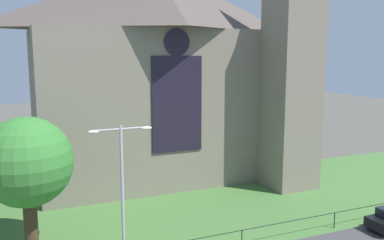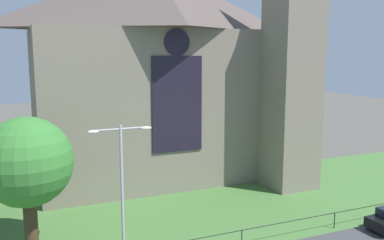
{
  "view_description": "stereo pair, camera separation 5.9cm",
  "coord_description": "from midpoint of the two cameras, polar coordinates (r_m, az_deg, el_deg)",
  "views": [
    {
      "loc": [
        -10.69,
        -18.6,
        11.86
      ],
      "look_at": [
        0.67,
        8.0,
        7.26
      ],
      "focal_mm": 38.94,
      "sensor_mm": 36.0,
      "label": 1
    },
    {
      "loc": [
        -10.64,
        -18.63,
        11.86
      ],
      "look_at": [
        0.67,
        8.0,
        7.26
      ],
      "focal_mm": 38.94,
      "sensor_mm": 36.0,
      "label": 2
    }
  ],
  "objects": [
    {
      "name": "iron_railing",
      "position": [
        26.77,
        6.91,
        -15.03
      ],
      "size": [
        29.22,
        0.07,
        1.13
      ],
      "color": "black",
      "rests_on": "ground"
    },
    {
      "name": "church_building",
      "position": [
        39.82,
        -3.79,
        6.74
      ],
      "size": [
        23.2,
        16.2,
        26.0
      ],
      "color": "gray",
      "rests_on": "ground"
    },
    {
      "name": "tree_left_near",
      "position": [
        27.13,
        -21.61,
        -5.47
      ],
      "size": [
        5.52,
        5.52,
        8.17
      ],
      "color": "#423021",
      "rests_on": "ground"
    },
    {
      "name": "grass_verge",
      "position": [
        31.03,
        -1.12,
        -13.43
      ],
      "size": [
        120.0,
        20.0,
        0.01
      ],
      "primitive_type": "cube",
      "color": "#477538",
      "rests_on": "ground"
    },
    {
      "name": "ground",
      "position": [
        32.76,
        -2.46,
        -12.19
      ],
      "size": [
        160.0,
        160.0,
        0.0
      ],
      "primitive_type": "plane",
      "color": "#56544C"
    },
    {
      "name": "streetlamp_near",
      "position": [
        22.58,
        -9.51,
        -8.18
      ],
      "size": [
        3.37,
        0.26,
        8.2
      ],
      "color": "#B2B2B7",
      "rests_on": "ground"
    }
  ]
}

